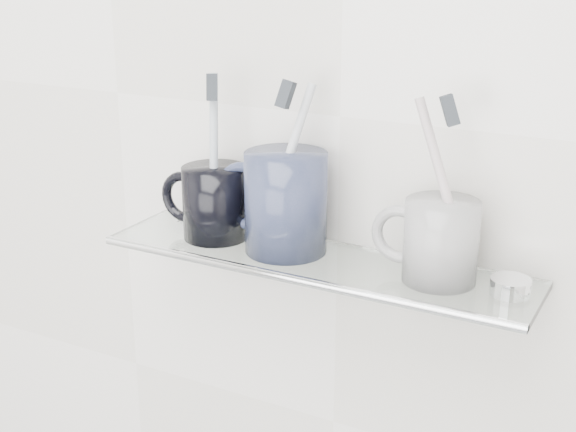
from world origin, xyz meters
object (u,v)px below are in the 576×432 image
Objects in this scene: shelf_glass at (314,261)px; mug_right at (441,241)px; mug_center at (286,203)px; mug_left at (215,202)px.

shelf_glass is 5.73× the size of mug_right.
mug_right is at bearing 0.30° from mug_center.
mug_center is 0.18m from mug_right.
mug_center is (-0.04, 0.00, 0.06)m from shelf_glass.
mug_left and mug_right have the same top height.
mug_right is (0.28, 0.00, 0.00)m from mug_left.
mug_right is at bearing 2.00° from shelf_glass.
mug_left is at bearing -179.70° from mug_center.
mug_center reaches higher than mug_right.
shelf_glass is 0.07m from mug_center.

